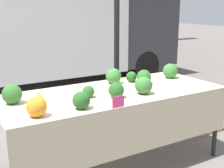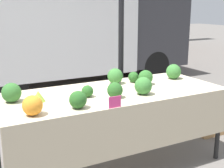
% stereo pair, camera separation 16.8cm
% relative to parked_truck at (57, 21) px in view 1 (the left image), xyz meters
% --- Properties ---
extents(ground_plane, '(40.00, 40.00, 0.00)m').
position_rel_parked_truck_xyz_m(ground_plane, '(-0.96, -3.90, -1.35)').
color(ground_plane, slate).
extents(tent_pole, '(0.07, 0.07, 2.58)m').
position_rel_parked_truck_xyz_m(tent_pole, '(-0.38, -3.05, -0.06)').
color(tent_pole, black).
rests_on(tent_pole, ground_plane).
extents(parked_truck, '(4.84, 2.19, 2.57)m').
position_rel_parked_truck_xyz_m(parked_truck, '(0.00, 0.00, 0.00)').
color(parked_truck, white).
rests_on(parked_truck, ground_plane).
extents(market_table, '(2.32, 0.95, 0.82)m').
position_rel_parked_truck_xyz_m(market_table, '(-0.96, -3.97, -0.61)').
color(market_table, beige).
rests_on(market_table, ground_plane).
extents(orange_cauliflower, '(0.16, 0.16, 0.16)m').
position_rel_parked_truck_xyz_m(orange_cauliflower, '(-1.85, -4.23, -0.45)').
color(orange_cauliflower, orange).
rests_on(orange_cauliflower, market_table).
extents(romanesco_head, '(0.13, 0.13, 0.10)m').
position_rel_parked_truck_xyz_m(romanesco_head, '(-1.71, -3.89, -0.48)').
color(romanesco_head, '#93B238').
rests_on(romanesco_head, market_table).
extents(broccoli_head_0, '(0.17, 0.17, 0.17)m').
position_rel_parked_truck_xyz_m(broccoli_head_0, '(-0.74, -4.13, -0.44)').
color(broccoli_head_0, '#387533').
rests_on(broccoli_head_0, market_table).
extents(broccoli_head_1, '(0.16, 0.16, 0.16)m').
position_rel_parked_truck_xyz_m(broccoli_head_1, '(-0.49, -3.81, -0.45)').
color(broccoli_head_1, '#2D6628').
rests_on(broccoli_head_1, market_table).
extents(broccoli_head_2, '(0.11, 0.11, 0.11)m').
position_rel_parked_truck_xyz_m(broccoli_head_2, '(-1.26, -3.96, -0.47)').
color(broccoli_head_2, '#285B23').
rests_on(broccoli_head_2, market_table).
extents(broccoli_head_3, '(0.18, 0.18, 0.18)m').
position_rel_parked_truck_xyz_m(broccoli_head_3, '(-0.05, -3.74, -0.44)').
color(broccoli_head_3, '#387533').
rests_on(broccoli_head_3, market_table).
extents(broccoli_head_4, '(0.17, 0.17, 0.17)m').
position_rel_parked_truck_xyz_m(broccoli_head_4, '(-0.77, -3.62, -0.44)').
color(broccoli_head_4, '#387533').
rests_on(broccoli_head_4, market_table).
extents(broccoli_head_5, '(0.12, 0.12, 0.12)m').
position_rel_parked_truck_xyz_m(broccoli_head_5, '(-0.56, -3.66, -0.47)').
color(broccoli_head_5, '#285B23').
rests_on(broccoli_head_5, market_table).
extents(broccoli_head_6, '(0.15, 0.15, 0.15)m').
position_rel_parked_truck_xyz_m(broccoli_head_6, '(-1.04, -4.11, -0.45)').
color(broccoli_head_6, '#285B23').
rests_on(broccoli_head_6, market_table).
extents(broccoli_head_7, '(0.15, 0.15, 0.15)m').
position_rel_parked_truck_xyz_m(broccoli_head_7, '(-1.46, -4.23, -0.45)').
color(broccoli_head_7, '#285B23').
rests_on(broccoli_head_7, market_table).
extents(broccoli_head_8, '(0.18, 0.18, 0.18)m').
position_rel_parked_truck_xyz_m(broccoli_head_8, '(-1.93, -3.79, -0.44)').
color(broccoli_head_8, '#336B2D').
rests_on(broccoli_head_8, market_table).
extents(price_sign, '(0.12, 0.01, 0.10)m').
position_rel_parked_truck_xyz_m(price_sign, '(-1.18, -4.37, -0.48)').
color(price_sign, '#E53D84').
rests_on(price_sign, market_table).
extents(produce_crate, '(0.41, 0.35, 0.25)m').
position_rel_parked_truck_xyz_m(produce_crate, '(0.60, -3.72, -1.22)').
color(produce_crate, tan).
rests_on(produce_crate, ground_plane).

